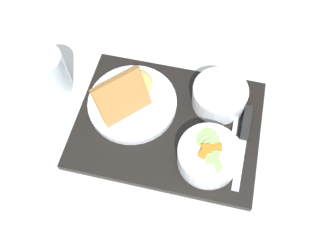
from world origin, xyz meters
name	(u,v)px	position (x,y,z in m)	size (l,w,h in m)	color
ground_plane	(168,126)	(0.00, 0.00, 0.00)	(4.00, 4.00, 0.00)	silver
serving_tray	(168,124)	(0.00, 0.00, 0.01)	(0.41, 0.32, 0.02)	black
bowl_salad	(209,155)	(-0.10, 0.06, 0.04)	(0.12, 0.12, 0.06)	silver
bowl_soup	(220,95)	(-0.09, -0.08, 0.04)	(0.12, 0.12, 0.05)	silver
plate_main	(132,99)	(0.09, -0.02, 0.04)	(0.19, 0.19, 0.10)	silver
knife	(245,130)	(-0.16, -0.03, 0.02)	(0.03, 0.19, 0.02)	silver
spoon	(234,135)	(-0.14, -0.01, 0.02)	(0.04, 0.14, 0.01)	silver
glass_water	(50,75)	(0.28, -0.02, 0.05)	(0.08, 0.08, 0.11)	silver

